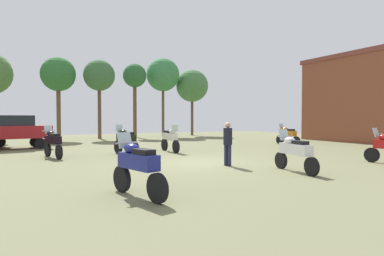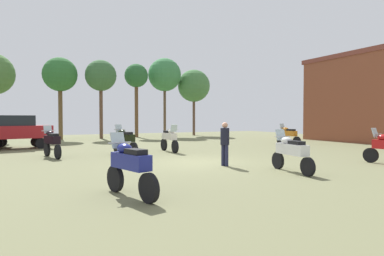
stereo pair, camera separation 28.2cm
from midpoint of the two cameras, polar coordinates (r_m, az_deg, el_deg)
ground_plane at (r=13.60m, az=1.13°, el=-6.10°), size 44.00×52.00×0.02m
motorcycle_1 at (r=11.70m, az=16.79°, el=-3.90°), size 0.64×2.23×1.44m
motorcycle_2 at (r=17.94m, az=-4.26°, el=-1.80°), size 0.62×2.14×1.50m
motorcycle_3 at (r=16.74m, az=-11.91°, el=-2.07°), size 0.80×2.20×1.51m
motorcycle_4 at (r=23.25m, az=15.96°, el=-1.10°), size 0.62×2.07×1.46m
motorcycle_6 at (r=16.53m, az=-23.52°, el=-2.26°), size 0.76×2.14×1.49m
motorcycle_7 at (r=7.81m, az=-10.47°, el=-6.49°), size 0.77×2.11×1.50m
car_1 at (r=22.10m, az=-29.35°, el=-0.22°), size 4.53×2.47×2.00m
person_1 at (r=12.68m, az=5.60°, el=-2.18°), size 0.44×0.44×1.68m
tree_1 at (r=30.56m, az=-16.11°, el=8.67°), size 2.74×2.74×7.00m
tree_2 at (r=30.46m, az=-22.51°, el=8.51°), size 2.89×2.89×7.01m
tree_3 at (r=34.93m, az=-0.21°, el=7.32°), size 3.39×3.39×6.95m
tree_6 at (r=32.14m, az=-10.19°, el=8.68°), size 2.24×2.24×7.02m
tree_8 at (r=33.82m, az=-5.32°, el=9.15°), size 3.34×3.34×7.91m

